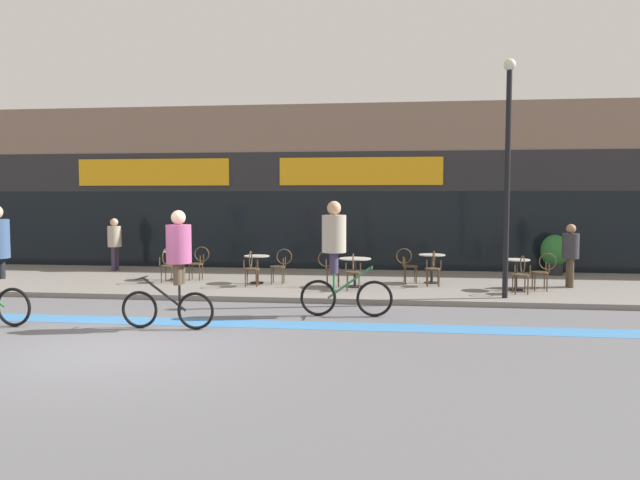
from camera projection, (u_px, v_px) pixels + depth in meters
The scene contains 25 objects.
ground_plane at pixel (107, 350), 9.64m from camera, with size 120.00×120.00×0.00m, color #5B5B60.
sidewalk_slab at pixel (232, 282), 16.81m from camera, with size 40.00×5.50×0.12m, color slate.
storefront_facade at pixel (268, 190), 21.29m from camera, with size 40.00×4.06×5.17m.
bike_lane_stripe at pixel (161, 321), 11.81m from camera, with size 36.00×0.70×0.01m, color #3D7AB7.
bistro_table_0 at pixel (176, 260), 16.78m from camera, with size 0.62×0.62×0.77m.
bistro_table_1 at pixel (257, 264), 16.10m from camera, with size 0.65×0.65×0.72m.
bistro_table_2 at pixel (355, 266), 15.42m from camera, with size 0.80×0.80×0.72m.
bistro_table_3 at pixel (432, 263), 16.10m from camera, with size 0.68×0.68×0.75m.
bistro_table_4 at pixel (516, 268), 14.91m from camera, with size 0.63×0.63×0.74m.
cafe_chair_0_near at pixel (167, 263), 16.17m from camera, with size 0.42×0.58×0.90m.
cafe_chair_0_side at pixel (198, 261), 16.71m from camera, with size 0.58×0.42×0.90m.
cafe_chair_1_near at pixel (251, 266), 15.48m from camera, with size 0.43×0.59×0.90m.
cafe_chair_1_side at pixel (281, 264), 16.02m from camera, with size 0.58×0.41×0.90m.
cafe_chair_2_near at pixel (353, 269), 14.80m from camera, with size 0.42×0.58×0.90m.
cafe_chair_2_side at pixel (330, 266), 15.48m from camera, with size 0.60×0.45×0.90m.
cafe_chair_3_near at pixel (433, 266), 15.48m from camera, with size 0.42×0.58×0.90m.
cafe_chair_3_side at pixel (407, 263), 16.17m from camera, with size 0.59×0.44×0.90m.
cafe_chair_4_near at pixel (521, 272), 14.29m from camera, with size 0.42×0.58×0.90m.
cafe_chair_4_side at pixel (543, 269), 14.83m from camera, with size 0.57×0.40×0.90m.
planter_pot at pixel (554, 253), 17.80m from camera, with size 0.77×0.77×1.15m.
lamp_post at pixel (508, 161), 13.59m from camera, with size 0.26×0.26×5.22m.
cyclist_0 at pixel (337, 249), 12.25m from camera, with size 1.83×0.52×2.28m.
cyclist_2 at pixel (176, 260), 11.06m from camera, with size 1.72×0.48×2.13m.
pedestrian_near_end at pixel (115, 240), 18.80m from camera, with size 0.45×0.45×1.58m.
pedestrian_far_end at pixel (570, 250), 15.35m from camera, with size 0.43×0.43×1.57m.
Camera 1 is at (4.48, -9.00, 2.38)m, focal length 35.00 mm.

